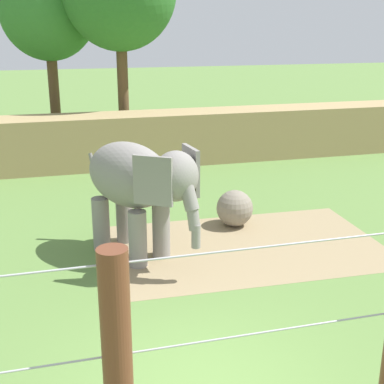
# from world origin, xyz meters

# --- Properties ---
(dirt_patch) EXTENTS (6.78, 4.36, 0.01)m
(dirt_patch) POSITION_xyz_m (2.44, 4.81, 0.00)
(dirt_patch) COLOR #937F5B
(dirt_patch) RESTS_ON ground
(embankment_wall) EXTENTS (36.00, 1.80, 1.95)m
(embankment_wall) POSITION_xyz_m (0.00, 13.38, 0.98)
(embankment_wall) COLOR tan
(embankment_wall) RESTS_ON ground
(elephant) EXTENTS (2.64, 3.30, 2.71)m
(elephant) POSITION_xyz_m (-0.12, 4.92, 1.80)
(elephant) COLOR gray
(elephant) RESTS_ON ground
(enrichment_ball) EXTENTS (0.98, 0.98, 0.98)m
(enrichment_ball) POSITION_xyz_m (2.68, 6.20, 0.49)
(enrichment_ball) COLOR gray
(enrichment_ball) RESTS_ON ground
(tree_far_left) EXTENTS (3.97, 3.97, 7.83)m
(tree_far_left) POSITION_xyz_m (-1.63, 17.45, 5.70)
(tree_far_left) COLOR brown
(tree_far_left) RESTS_ON ground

